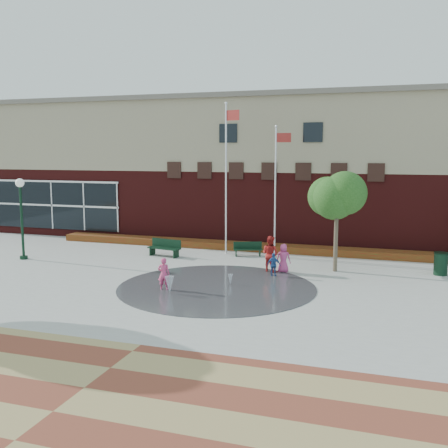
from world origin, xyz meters
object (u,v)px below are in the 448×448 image
(bench_left, at_px, (164,251))
(child_splash, at_px, (164,274))
(flagpole_right, at_px, (276,184))
(flagpole_left, at_px, (227,171))
(trash_can, at_px, (441,264))

(bench_left, xyz_separation_m, child_splash, (2.90, -6.41, 0.38))
(flagpole_right, relative_size, bench_left, 3.60)
(child_splash, bearing_deg, flagpole_left, -104.26)
(flagpole_left, xyz_separation_m, flagpole_right, (2.78, 0.09, -0.70))
(trash_can, bearing_deg, flagpole_right, 167.02)
(bench_left, bearing_deg, child_splash, -54.45)
(flagpole_left, relative_size, child_splash, 6.10)
(flagpole_left, relative_size, flagpole_right, 1.18)
(flagpole_left, xyz_separation_m, child_splash, (-0.09, -8.24, -3.99))
(trash_can, bearing_deg, bench_left, -179.92)
(flagpole_right, relative_size, child_splash, 5.16)
(trash_can, relative_size, child_splash, 0.79)
(flagpole_left, distance_m, flagpole_right, 2.87)
(flagpole_right, xyz_separation_m, trash_can, (8.28, -1.91, -3.42))
(flagpole_left, height_order, child_splash, flagpole_left)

